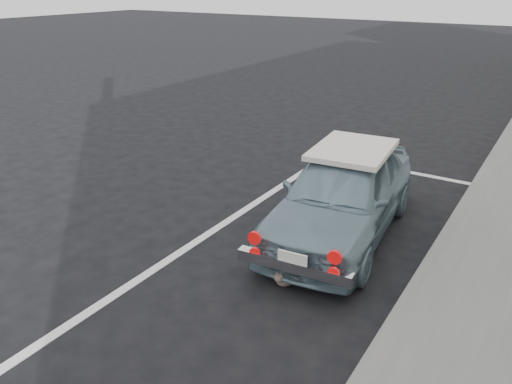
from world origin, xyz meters
TOP-DOWN VIEW (x-y plane):
  - pline_front at (0.50, 6.50)m, footprint 3.00×0.12m
  - pline_side at (-0.90, 3.00)m, footprint 0.12×7.00m
  - retro_coupe at (0.59, 3.71)m, footprint 1.69×3.52m
  - cat at (0.58, 2.21)m, footprint 0.25×0.42m

SIDE VIEW (x-z plane):
  - pline_front at x=0.50m, z-range 0.00..0.01m
  - pline_side at x=-0.90m, z-range 0.00..0.01m
  - cat at x=0.58m, z-range -0.01..0.22m
  - retro_coupe at x=0.59m, z-range 0.01..1.16m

